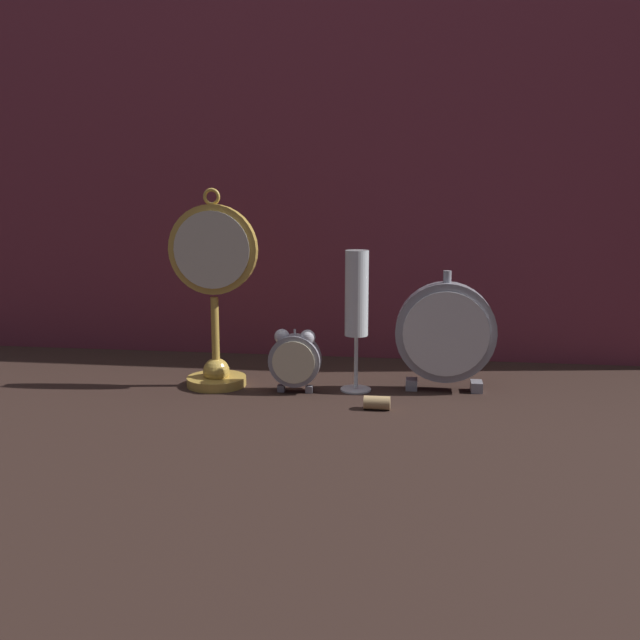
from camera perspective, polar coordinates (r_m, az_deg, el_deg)
name	(u,v)px	position (r m, az deg, el deg)	size (l,w,h in m)	color
ground_plane	(313,400)	(1.19, -0.53, -6.45)	(4.00, 4.00, 0.00)	black
fabric_backdrop_drape	(337,166)	(1.47, 1.34, 12.24)	(1.62, 0.01, 0.79)	brown
pocket_watch_on_stand	(214,297)	(1.26, -8.47, 1.80)	(0.16, 0.11, 0.35)	gold
alarm_clock_twin_bell	(295,358)	(1.23, -2.02, -3.04)	(0.09, 0.03, 0.11)	gray
mantel_clock_silver	(445,333)	(1.25, 10.01, -1.03)	(0.17, 0.04, 0.21)	gray
champagne_flute	(357,303)	(1.22, 2.94, 1.35)	(0.05, 0.05, 0.25)	silver
wine_cork	(377,403)	(1.15, 4.58, -6.61)	(0.02, 0.02, 0.04)	tan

